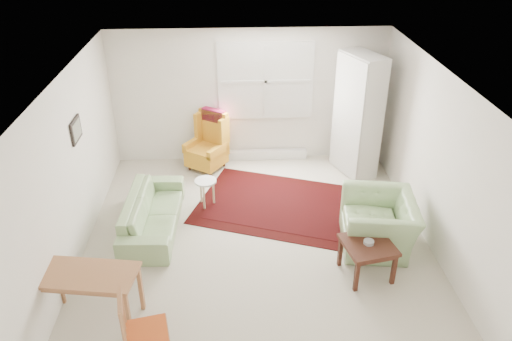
{
  "coord_description": "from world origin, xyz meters",
  "views": [
    {
      "loc": [
        -0.32,
        -5.91,
        4.48
      ],
      "look_at": [
        0.0,
        0.3,
        1.05
      ],
      "focal_mm": 35.0,
      "sensor_mm": 36.0,
      "label": 1
    }
  ],
  "objects_px": {
    "armchair": "(379,218)",
    "cabinet": "(358,115)",
    "wingback_chair": "(206,142)",
    "stool": "(206,193)",
    "desk": "(92,297)",
    "coffee_table": "(367,259)",
    "desk_chair": "(146,332)",
    "sofa": "(152,207)"
  },
  "relations": [
    {
      "from": "armchair",
      "to": "cabinet",
      "type": "relative_size",
      "value": 0.52
    },
    {
      "from": "wingback_chair",
      "to": "stool",
      "type": "bearing_deg",
      "value": -53.93
    },
    {
      "from": "wingback_chair",
      "to": "stool",
      "type": "distance_m",
      "value": 1.32
    },
    {
      "from": "desk",
      "to": "stool",
      "type": "bearing_deg",
      "value": 63.37
    },
    {
      "from": "armchair",
      "to": "stool",
      "type": "distance_m",
      "value": 2.79
    },
    {
      "from": "wingback_chair",
      "to": "stool",
      "type": "relative_size",
      "value": 2.29
    },
    {
      "from": "coffee_table",
      "to": "cabinet",
      "type": "height_order",
      "value": "cabinet"
    },
    {
      "from": "desk_chair",
      "to": "cabinet",
      "type": "bearing_deg",
      "value": -48.72
    },
    {
      "from": "wingback_chair",
      "to": "desk_chair",
      "type": "bearing_deg",
      "value": -61.4
    },
    {
      "from": "wingback_chair",
      "to": "coffee_table",
      "type": "relative_size",
      "value": 1.73
    },
    {
      "from": "cabinet",
      "to": "desk_chair",
      "type": "xyz_separation_m",
      "value": [
        -3.16,
        -4.27,
        -0.58
      ]
    },
    {
      "from": "sofa",
      "to": "cabinet",
      "type": "distance_m",
      "value": 3.9
    },
    {
      "from": "sofa",
      "to": "desk",
      "type": "relative_size",
      "value": 1.69
    },
    {
      "from": "wingback_chair",
      "to": "cabinet",
      "type": "bearing_deg",
      "value": 29.57
    },
    {
      "from": "sofa",
      "to": "cabinet",
      "type": "height_order",
      "value": "cabinet"
    },
    {
      "from": "coffee_table",
      "to": "desk",
      "type": "distance_m",
      "value": 3.5
    },
    {
      "from": "wingback_chair",
      "to": "desk_chair",
      "type": "height_order",
      "value": "wingback_chair"
    },
    {
      "from": "stool",
      "to": "wingback_chair",
      "type": "bearing_deg",
      "value": 91.73
    },
    {
      "from": "coffee_table",
      "to": "desk_chair",
      "type": "height_order",
      "value": "desk_chair"
    },
    {
      "from": "stool",
      "to": "cabinet",
      "type": "relative_size",
      "value": 0.22
    },
    {
      "from": "desk",
      "to": "armchair",
      "type": "bearing_deg",
      "value": 19.12
    },
    {
      "from": "stool",
      "to": "cabinet",
      "type": "height_order",
      "value": "cabinet"
    },
    {
      "from": "coffee_table",
      "to": "desk",
      "type": "relative_size",
      "value": 0.56
    },
    {
      "from": "armchair",
      "to": "wingback_chair",
      "type": "relative_size",
      "value": 1.05
    },
    {
      "from": "sofa",
      "to": "desk_chair",
      "type": "bearing_deg",
      "value": -171.5
    },
    {
      "from": "armchair",
      "to": "desk",
      "type": "height_order",
      "value": "armchair"
    },
    {
      "from": "cabinet",
      "to": "sofa",
      "type": "bearing_deg",
      "value": -176.56
    },
    {
      "from": "wingback_chair",
      "to": "desk_chair",
      "type": "xyz_separation_m",
      "value": [
        -0.45,
        -4.5,
        -0.02
      ]
    },
    {
      "from": "sofa",
      "to": "stool",
      "type": "relative_size",
      "value": 4.0
    },
    {
      "from": "coffee_table",
      "to": "cabinet",
      "type": "xyz_separation_m",
      "value": [
        0.48,
        2.89,
        0.84
      ]
    },
    {
      "from": "sofa",
      "to": "armchair",
      "type": "distance_m",
      "value": 3.35
    },
    {
      "from": "sofa",
      "to": "armchair",
      "type": "relative_size",
      "value": 1.66
    },
    {
      "from": "coffee_table",
      "to": "cabinet",
      "type": "distance_m",
      "value": 3.05
    },
    {
      "from": "cabinet",
      "to": "desk_chair",
      "type": "bearing_deg",
      "value": -148.72
    },
    {
      "from": "armchair",
      "to": "cabinet",
      "type": "bearing_deg",
      "value": -176.68
    },
    {
      "from": "sofa",
      "to": "wingback_chair",
      "type": "distance_m",
      "value": 2.03
    },
    {
      "from": "cabinet",
      "to": "desk",
      "type": "distance_m",
      "value": 5.32
    },
    {
      "from": "desk_chair",
      "to": "stool",
      "type": "bearing_deg",
      "value": -20.91
    },
    {
      "from": "sofa",
      "to": "stool",
      "type": "bearing_deg",
      "value": -50.21
    },
    {
      "from": "desk_chair",
      "to": "wingback_chair",
      "type": "bearing_deg",
      "value": -17.98
    },
    {
      "from": "sofa",
      "to": "coffee_table",
      "type": "bearing_deg",
      "value": -110.36
    },
    {
      "from": "coffee_table",
      "to": "stool",
      "type": "height_order",
      "value": "coffee_table"
    }
  ]
}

